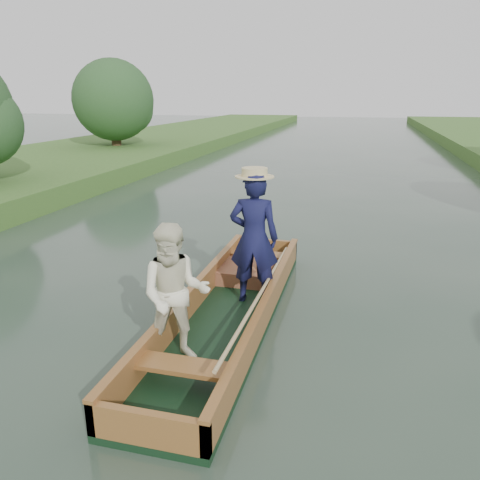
# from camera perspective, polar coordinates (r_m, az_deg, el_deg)

# --- Properties ---
(ground) EXTENTS (120.00, 120.00, 0.00)m
(ground) POSITION_cam_1_polar(r_m,az_deg,el_deg) (6.30, -1.39, -9.86)
(ground) COLOR #283D30
(ground) RESTS_ON ground
(trees_far) EXTENTS (23.16, 13.41, 4.62)m
(trees_far) POSITION_cam_1_polar(r_m,az_deg,el_deg) (14.84, 15.02, 15.56)
(trees_far) COLOR #47331E
(trees_far) RESTS_ON ground
(punt) EXTENTS (1.27, 5.00, 1.95)m
(punt) POSITION_cam_1_polar(r_m,az_deg,el_deg) (5.98, -1.95, -5.14)
(punt) COLOR black
(punt) RESTS_ON ground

